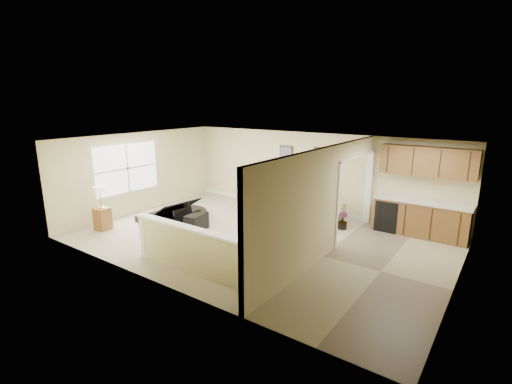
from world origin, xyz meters
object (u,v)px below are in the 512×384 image
Objects in this scene: loveseat at (317,211)px; palm_plant at (263,189)px; small_plant at (342,222)px; piano_bench at (196,222)px; accent_table at (274,198)px; piano at (173,200)px; lamp_stand at (102,211)px.

palm_plant is at bearing -164.93° from loveseat.
small_plant is (0.88, -0.21, -0.12)m from loveseat.
small_plant is at bearing 3.96° from loveseat.
piano_bench is at bearing -113.67° from loveseat.
accent_table is 0.49m from palm_plant.
small_plant is at bearing -7.14° from accent_table.
palm_plant is (1.51, 2.48, 0.05)m from piano.
small_plant is (3.18, 2.43, -0.03)m from piano_bench.
accent_table is (0.75, 2.74, 0.19)m from piano_bench.
lamp_stand is (-2.49, -4.14, -0.17)m from palm_plant.
palm_plant is 4.84m from lamp_stand.
loveseat is at bearing 41.59° from piano.
accent_table is 2.46m from small_plant.
lamp_stand is (-5.34, -3.85, 0.31)m from small_plant.
piano reaches higher than small_plant.
lamp_stand is (-2.91, -4.15, 0.08)m from accent_table.
piano reaches higher than piano_bench.
piano is 2.94× the size of piano_bench.
palm_plant is at bearing -178.20° from accent_table.
accent_table is (1.92, 2.50, -0.21)m from piano.
small_plant is (2.85, -0.29, -0.49)m from palm_plant.
lamp_stand is at bearing -113.80° from piano.
palm_plant reaches higher than accent_table.
loveseat is (3.48, 2.40, -0.32)m from piano.
palm_plant reaches higher than small_plant.
accent_table is at bearing 54.97° from lamp_stand.
piano_bench is at bearing -4.66° from piano.
piano is at bearing -127.94° from loveseat.
accent_table is 1.41× the size of small_plant.
loveseat is 0.91m from small_plant.
palm_plant is at bearing 174.16° from small_plant.
accent_table is (-1.55, 0.09, 0.11)m from loveseat.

